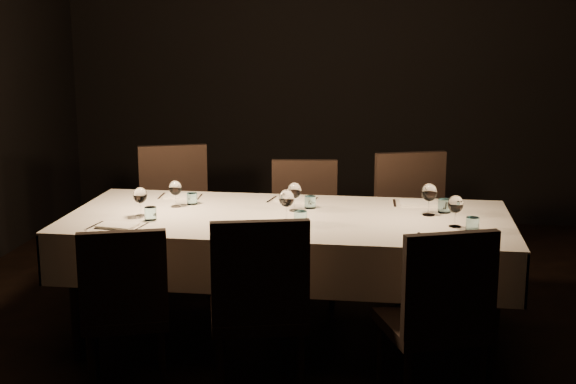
# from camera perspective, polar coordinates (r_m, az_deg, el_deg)

# --- Properties ---
(room) EXTENTS (5.01, 6.01, 3.01)m
(room) POSITION_cam_1_polar(r_m,az_deg,el_deg) (4.46, -0.00, 7.54)
(room) COLOR black
(room) RESTS_ON ground
(dining_table) EXTENTS (2.52, 1.12, 0.76)m
(dining_table) POSITION_cam_1_polar(r_m,az_deg,el_deg) (4.60, -0.00, -2.60)
(dining_table) COLOR black
(dining_table) RESTS_ON ground
(chair_near_left) EXTENTS (0.53, 0.53, 0.88)m
(chair_near_left) POSITION_cam_1_polar(r_m,az_deg,el_deg) (4.09, -11.53, -7.67)
(chair_near_left) COLOR black
(chair_near_left) RESTS_ON ground
(place_setting_near_left) EXTENTS (0.31, 0.39, 0.17)m
(place_setting_near_left) POSITION_cam_1_polar(r_m,az_deg,el_deg) (4.54, -10.77, -1.17)
(place_setting_near_left) COLOR white
(place_setting_near_left) RESTS_ON dining_table
(chair_near_center) EXTENTS (0.56, 0.56, 0.96)m
(chair_near_center) POSITION_cam_1_polar(r_m,az_deg,el_deg) (3.90, -2.10, -7.79)
(chair_near_center) COLOR black
(chair_near_center) RESTS_ON ground
(place_setting_near_center) EXTENTS (0.33, 0.40, 0.18)m
(place_setting_near_center) POSITION_cam_1_polar(r_m,az_deg,el_deg) (4.35, -0.22, -1.49)
(place_setting_near_center) COLOR white
(place_setting_near_center) RESTS_ON dining_table
(chair_near_right) EXTENTS (0.58, 0.58, 0.93)m
(chair_near_right) POSITION_cam_1_polar(r_m,az_deg,el_deg) (3.86, 10.67, -8.44)
(chair_near_right) COLOR black
(chair_near_right) RESTS_ON ground
(place_setting_near_right) EXTENTS (0.32, 0.40, 0.17)m
(place_setting_near_right) POSITION_cam_1_polar(r_m,az_deg,el_deg) (4.32, 11.95, -1.89)
(place_setting_near_right) COLOR white
(place_setting_near_right) RESTS_ON dining_table
(chair_far_left) EXTENTS (0.62, 0.62, 1.00)m
(chair_far_left) POSITION_cam_1_polar(r_m,az_deg,el_deg) (5.63, -7.99, -1.41)
(chair_far_left) COLOR black
(chair_far_left) RESTS_ON ground
(place_setting_far_left) EXTENTS (0.29, 0.39, 0.16)m
(place_setting_far_left) POSITION_cam_1_polar(r_m,az_deg,el_deg) (4.91, -7.64, -0.09)
(place_setting_far_left) COLOR white
(place_setting_far_left) RESTS_ON dining_table
(chair_far_center) EXTENTS (0.49, 0.49, 0.93)m
(chair_far_center) POSITION_cam_1_polar(r_m,az_deg,el_deg) (5.41, 1.17, -2.22)
(chair_far_center) COLOR black
(chair_far_center) RESTS_ON ground
(place_setting_far_center) EXTENTS (0.32, 0.39, 0.17)m
(place_setting_far_center) POSITION_cam_1_polar(r_m,az_deg,el_deg) (4.77, 0.67, -0.30)
(place_setting_far_center) COLOR white
(place_setting_far_center) RESTS_ON dining_table
(chair_far_right) EXTENTS (0.61, 0.61, 1.00)m
(chair_far_right) POSITION_cam_1_polar(r_m,az_deg,el_deg) (5.32, 9.03, -2.24)
(chair_far_right) COLOR black
(chair_far_right) RESTS_ON ground
(place_setting_far_right) EXTENTS (0.34, 0.41, 0.19)m
(place_setting_far_right) POSITION_cam_1_polar(r_m,az_deg,el_deg) (4.73, 10.02, -0.51)
(place_setting_far_right) COLOR white
(place_setting_far_right) RESTS_ON dining_table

